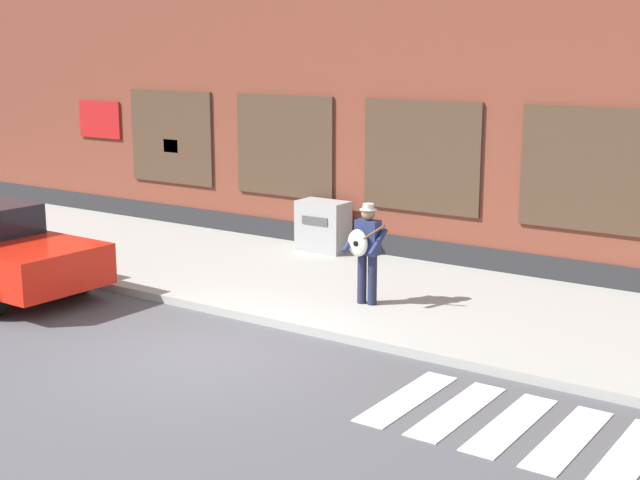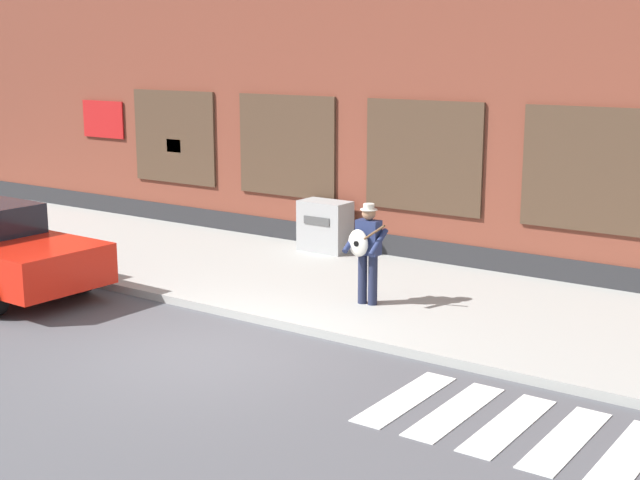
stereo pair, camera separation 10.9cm
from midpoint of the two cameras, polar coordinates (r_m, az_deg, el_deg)
ground_plane at (r=12.65m, az=-7.46°, el=-7.23°), size 160.00×160.00×0.00m
sidewalk at (r=15.54m, az=2.01°, el=-3.16°), size 28.00×4.73×0.13m
building_backdrop at (r=18.80m, az=9.51°, el=13.62°), size 28.00×4.06×9.41m
crosswalk at (r=10.15m, az=18.96°, el=-12.84°), size 5.78×1.90×0.01m
busker at (r=14.19m, az=2.74°, el=-0.50°), size 0.71×0.52×1.64m
utility_box at (r=18.01m, az=0.03°, el=0.90°), size 1.03×0.61×1.03m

